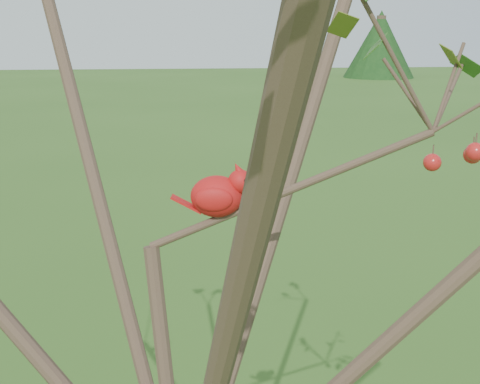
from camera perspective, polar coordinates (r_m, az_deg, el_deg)
The scene contains 3 objects.
crabapple_tree at distance 1.16m, azimuth -5.21°, elevation 0.81°, with size 2.35×2.05×2.95m.
cardinal at distance 1.29m, azimuth -1.94°, elevation -0.21°, with size 0.19×0.10×0.13m.
distant_trees at distance 26.66m, azimuth -2.54°, elevation 12.99°, with size 41.09×14.38×3.49m.
Camera 1 is at (0.00, -1.15, 2.41)m, focal length 45.00 mm.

